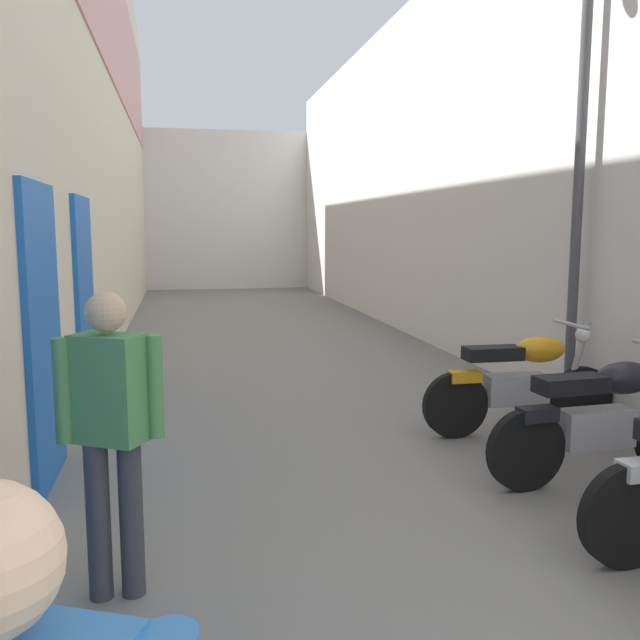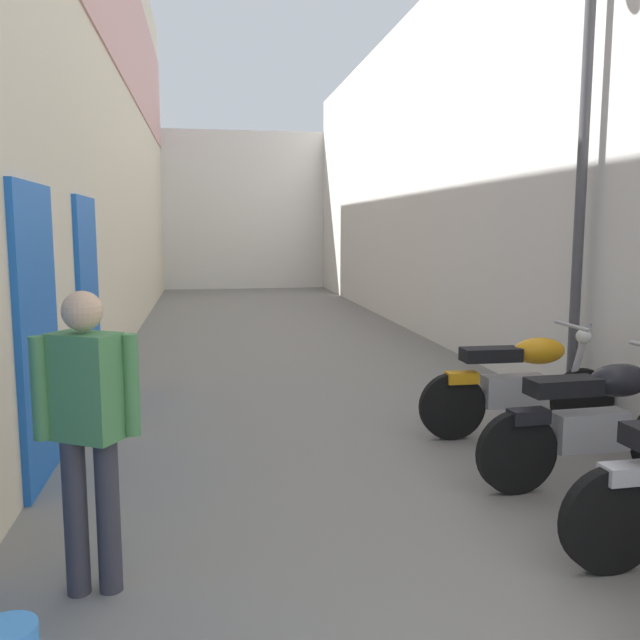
# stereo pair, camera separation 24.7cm
# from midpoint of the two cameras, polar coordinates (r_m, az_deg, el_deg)

# --- Properties ---
(ground_plane) EXTENTS (37.54, 37.54, 0.00)m
(ground_plane) POSITION_cam_midpoint_polar(r_m,az_deg,el_deg) (8.62, -2.44, -4.77)
(ground_plane) COLOR slate
(building_left) EXTENTS (0.45, 21.54, 7.59)m
(building_left) POSITION_cam_midpoint_polar(r_m,az_deg,el_deg) (10.52, -19.76, 18.03)
(building_left) COLOR beige
(building_left) RESTS_ON ground
(building_right) EXTENTS (0.45, 21.54, 5.73)m
(building_right) POSITION_cam_midpoint_polar(r_m,az_deg,el_deg) (11.11, 9.85, 12.80)
(building_right) COLOR silver
(building_right) RESTS_ON ground
(building_far_end) EXTENTS (7.97, 2.00, 4.84)m
(building_far_end) POSITION_cam_midpoint_polar(r_m,az_deg,el_deg) (22.12, -8.35, 9.11)
(building_far_end) COLOR silver
(building_far_end) RESTS_ON ground
(motorcycle_fourth) EXTENTS (1.85, 0.58, 1.04)m
(motorcycle_fourth) POSITION_cam_midpoint_polar(r_m,az_deg,el_deg) (5.36, 21.66, -7.61)
(motorcycle_fourth) COLOR black
(motorcycle_fourth) RESTS_ON ground
(motorcycle_fifth) EXTENTS (1.85, 0.58, 1.04)m
(motorcycle_fifth) POSITION_cam_midpoint_polar(r_m,az_deg,el_deg) (6.38, 15.65, -4.94)
(motorcycle_fifth) COLOR black
(motorcycle_fifth) RESTS_ON ground
(pedestrian_mid_alley) EXTENTS (0.52, 0.34, 1.57)m
(pedestrian_mid_alley) POSITION_cam_midpoint_polar(r_m,az_deg,el_deg) (3.56, -19.25, -8.23)
(pedestrian_mid_alley) COLOR #383842
(pedestrian_mid_alley) RESTS_ON ground
(street_lamp) EXTENTS (0.79, 0.18, 4.73)m
(street_lamp) POSITION_cam_midpoint_polar(r_m,az_deg,el_deg) (7.06, 19.68, 14.59)
(street_lamp) COLOR #47474C
(street_lamp) RESTS_ON ground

